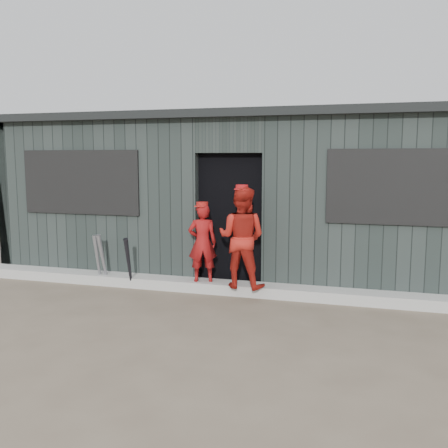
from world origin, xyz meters
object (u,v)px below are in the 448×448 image
(bat_right, at_px, (129,263))
(player_grey_back, at_px, (273,243))
(bat_left, at_px, (98,260))
(dugout, at_px, (251,195))
(bat_mid, at_px, (103,259))
(player_red_right, at_px, (242,237))
(player_red_left, at_px, (202,243))

(bat_right, height_order, player_grey_back, player_grey_back)
(bat_left, xyz_separation_m, dugout, (1.98, 1.79, 0.90))
(bat_right, xyz_separation_m, dugout, (1.39, 1.92, 0.90))
(bat_mid, bearing_deg, player_red_right, -2.05)
(dugout, bearing_deg, player_red_left, -100.75)
(dugout, bearing_deg, bat_right, -125.96)
(bat_left, xyz_separation_m, bat_mid, (0.09, -0.00, 0.01))
(bat_left, height_order, player_red_right, player_red_right)
(bat_right, relative_size, player_red_left, 0.70)
(bat_mid, xyz_separation_m, player_grey_back, (2.49, 0.65, 0.26))
(bat_mid, distance_m, bat_right, 0.52)
(player_red_left, distance_m, dugout, 1.83)
(dugout, bearing_deg, bat_left, -137.92)
(bat_left, xyz_separation_m, player_grey_back, (2.58, 0.65, 0.27))
(bat_right, height_order, player_red_right, player_red_right)
(bat_right, distance_m, player_red_left, 1.14)
(bat_left, relative_size, bat_mid, 0.97)
(bat_right, height_order, dugout, dugout)
(bat_left, height_order, player_grey_back, player_grey_back)
(bat_left, height_order, player_red_left, player_red_left)
(bat_right, xyz_separation_m, player_red_left, (1.07, 0.22, 0.32))
(bat_right, distance_m, dugout, 2.54)
(bat_mid, bearing_deg, player_red_left, 3.21)
(bat_mid, height_order, player_red_left, player_red_left)
(player_red_left, bearing_deg, dugout, -120.32)
(bat_right, distance_m, player_grey_back, 2.16)
(player_red_right, height_order, dugout, dugout)
(bat_mid, relative_size, player_grey_back, 0.61)
(dugout, bearing_deg, player_grey_back, -62.26)
(player_red_left, bearing_deg, bat_right, -8.12)
(bat_left, relative_size, bat_right, 0.98)
(player_grey_back, bearing_deg, bat_left, 13.38)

